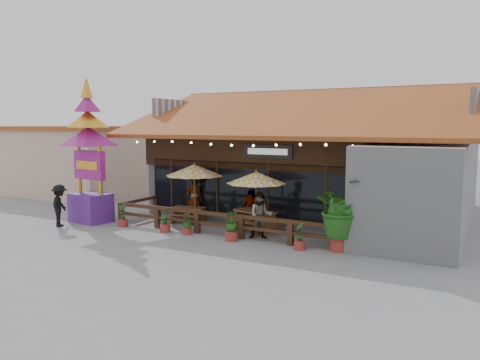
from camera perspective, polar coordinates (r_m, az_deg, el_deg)
The scene contains 19 objects.
ground at distance 18.06m, azimuth 2.34°, elevation -7.02°, with size 100.00×100.00×0.00m, color gray.
restaurant_building at distance 23.67m, azimuth 10.04°, elevation 1.56°, with size 15.50×14.73×6.09m.
patio_railing at distance 18.79m, azimuth -4.21°, elevation -4.57°, with size 10.00×2.60×0.92m.
neighbor_building at distance 31.54m, azimuth -17.67°, elevation 2.47°, with size 8.40×8.40×4.22m.
umbrella_left at distance 20.15m, azimuth -5.57°, elevation 1.17°, with size 3.27×3.27×2.70m.
umbrella_right at distance 18.35m, azimuth 2.00°, elevation 0.24°, with size 3.08×3.08×2.54m.
picnic_table_left at distance 20.81m, azimuth -6.26°, elevation -3.91°, with size 1.63×1.47×0.69m.
picnic_table_right at distance 19.02m, azimuth 1.80°, elevation -4.57°, with size 2.15×2.01×0.84m.
thai_sign_tower at distance 21.57m, azimuth -17.99°, elevation 4.64°, with size 2.87×2.87×6.87m.
tropical_plant at distance 16.22m, azimuth 12.14°, elevation -3.55°, with size 2.25×2.35×2.51m.
diner_a at distance 21.16m, azimuth -5.59°, elevation -2.32°, with size 0.71×0.47×1.95m, color #3B2312.
diner_b at distance 17.71m, azimuth 2.53°, elevation -4.35°, with size 0.87×0.67×1.78m, color #3B2312.
diner_c at distance 19.93m, azimuth 1.33°, elevation -3.41°, with size 0.92×0.38×1.57m, color #3B2312.
pedestrian at distance 21.22m, azimuth -21.13°, elevation -2.93°, with size 1.16×0.67×1.80m, color black.
planter_a at distance 20.48m, azimuth -14.09°, elevation -4.44°, with size 0.40×0.38×0.94m.
planter_b at distance 19.10m, azimuth -9.13°, elevation -4.93°, with size 0.41×0.41×1.02m.
planter_c at distance 18.52m, azimuth -6.52°, elevation -5.20°, with size 0.65×0.61×0.85m.
planter_d at distance 17.39m, azimuth -1.04°, elevation -5.71°, with size 0.60×0.60×1.13m.
planter_e at distance 16.37m, azimuth 7.29°, elevation -7.05°, with size 0.39×0.41×0.96m.
Camera 1 is at (7.75, -15.74, 4.27)m, focal length 35.00 mm.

